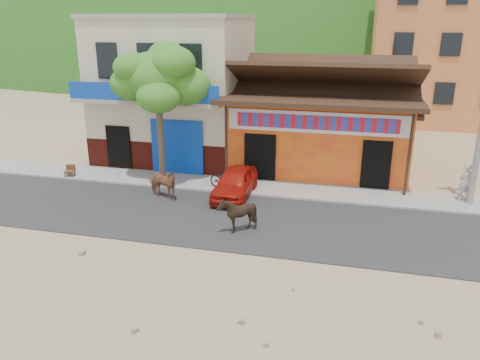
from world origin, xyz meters
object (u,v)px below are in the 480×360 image
(scooter, at_px, (227,179))
(tree, at_px, (160,114))
(cow_tan, at_px, (163,184))
(cow_dark, at_px, (237,214))
(red_car, at_px, (235,183))
(cafe_chair_left, at_px, (69,166))
(cafe_chair_right, at_px, (69,168))
(pedestrian, at_px, (465,182))

(scooter, bearing_deg, tree, 96.99)
(cow_tan, xyz_separation_m, cow_dark, (3.72, -2.38, 0.03))
(cow_tan, height_order, red_car, cow_tan)
(cafe_chair_left, height_order, cafe_chair_right, cafe_chair_left)
(scooter, bearing_deg, red_car, -121.94)
(pedestrian, distance_m, cafe_chair_right, 17.04)
(cow_dark, xyz_separation_m, scooter, (-1.43, 3.82, -0.13))
(cow_tan, xyz_separation_m, cafe_chair_right, (-5.21, 1.41, -0.13))
(cafe_chair_left, bearing_deg, pedestrian, -11.73)
(cow_dark, distance_m, scooter, 4.09)
(tree, height_order, cow_dark, tree)
(pedestrian, bearing_deg, scooter, -18.62)
(cow_tan, height_order, cow_dark, cow_dark)
(pedestrian, height_order, cafe_chair_right, pedestrian)
(cow_dark, relative_size, scooter, 0.79)
(cafe_chair_left, distance_m, cafe_chair_right, 0.06)
(tree, bearing_deg, cow_dark, -43.39)
(cafe_chair_left, bearing_deg, cafe_chair_right, 0.00)
(cafe_chair_right, bearing_deg, pedestrian, -3.22)
(cow_tan, height_order, cafe_chair_right, cow_tan)
(pedestrian, bearing_deg, cow_dark, 6.25)
(pedestrian, xyz_separation_m, cafe_chair_right, (-17.00, -1.04, -0.35))
(cow_tan, distance_m, cafe_chair_left, 5.39)
(scooter, relative_size, pedestrian, 1.08)
(tree, distance_m, cow_tan, 3.22)
(cafe_chair_right, bearing_deg, cow_dark, -29.67)
(cafe_chair_right, bearing_deg, red_car, -10.29)
(cow_tan, relative_size, cow_dark, 1.13)
(tree, relative_size, cafe_chair_left, 6.46)
(cow_tan, relative_size, red_car, 0.42)
(cafe_chair_right, bearing_deg, scooter, -6.39)
(tree, height_order, red_car, tree)
(tree, relative_size, cow_dark, 4.66)
(cafe_chair_left, relative_size, cafe_chair_right, 1.15)
(pedestrian, relative_size, cafe_chair_left, 1.63)
(scooter, relative_size, cafe_chair_right, 2.03)
(tree, height_order, scooter, tree)
(cow_tan, bearing_deg, red_car, -55.48)
(cow_tan, relative_size, cafe_chair_right, 1.80)
(cow_dark, relative_size, red_car, 0.37)
(red_car, xyz_separation_m, scooter, (-0.50, 0.54, -0.08))
(cafe_chair_right, bearing_deg, cafe_chair_left, 0.00)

